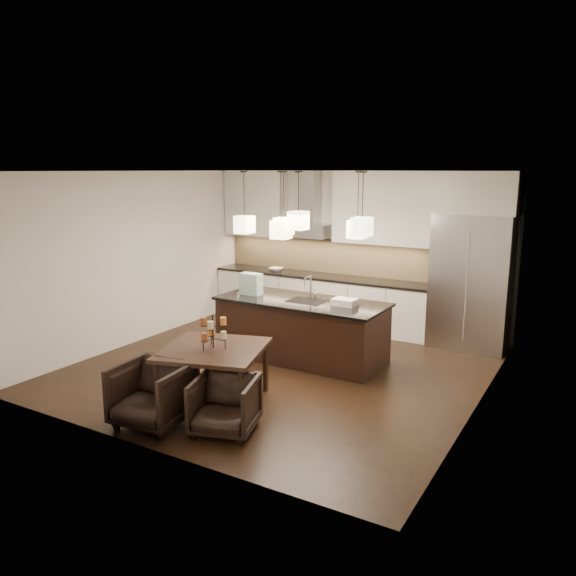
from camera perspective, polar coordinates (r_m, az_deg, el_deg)
The scene contains 37 objects.
floor at distance 8.23m, azimuth -0.71°, elevation -8.18°, with size 5.50×5.50×0.02m, color black.
ceiling at distance 7.73m, azimuth -0.76°, elevation 11.86°, with size 5.50×5.50×0.02m, color white.
wall_back at distance 10.29m, azimuth 7.22°, elevation 3.92°, with size 5.50×0.02×2.80m, color silver.
wall_front at distance 5.73m, azimuth -15.12°, elevation -2.87°, with size 5.50×0.02×2.80m, color silver.
wall_left at distance 9.56m, azimuth -15.09°, elevation 2.98°, with size 0.02×5.50×2.80m, color silver.
wall_right at distance 6.88m, azimuth 19.37°, elevation -0.67°, with size 0.02×5.50×2.80m, color silver.
refrigerator at distance 9.36m, azimuth 18.13°, elevation 0.60°, with size 1.20×0.72×2.15m, color #B7B7BA.
fridge_panel at distance 9.20m, azimuth 18.70°, elevation 9.17°, with size 1.26×0.72×0.65m, color silver.
lower_cabinets at distance 10.43m, azimuth 3.21°, elevation -1.26°, with size 4.21×0.62×0.88m, color silver.
countertop at distance 10.34m, azimuth 3.24°, elevation 1.22°, with size 4.21×0.66×0.04m, color black.
backsplash at distance 10.55m, azimuth 4.00°, elevation 3.27°, with size 4.21×0.02×0.63m, color tan.
upper_cab_left at distance 11.04m, azimuth -3.27°, elevation 8.58°, with size 1.25×0.35×1.25m, color silver.
upper_cab_right at distance 9.83m, azimuth 9.88°, elevation 8.01°, with size 1.86×0.35×1.25m, color silver.
hood_canopy at distance 10.40m, azimuth 1.94°, elevation 5.87°, with size 0.90×0.52×0.24m, color #B7B7BA.
hood_chimney at distance 10.45m, azimuth 2.25°, elevation 9.20°, with size 0.30×0.28×0.96m, color #B7B7BA.
fruit_bowl at distance 10.72m, azimuth -1.23°, elevation 1.91°, with size 0.26×0.26×0.06m, color silver.
island_body at distance 8.49m, azimuth 1.36°, elevation -4.36°, with size 2.48×0.99×0.87m, color black.
island_top at distance 8.37m, azimuth 1.37°, elevation -1.36°, with size 2.56×1.07×0.04m, color black.
faucet at distance 8.37m, azimuth 2.31°, elevation 0.08°, with size 0.10×0.24×0.38m, color silver, non-canonical shape.
tote_bag at distance 8.72m, azimuth -3.79°, elevation 0.42°, with size 0.34×0.18×0.34m, color #27654F.
food_container at distance 8.06m, azimuth 5.77°, elevation -1.44°, with size 0.34×0.24×0.10m, color silver.
dining_table at distance 7.00m, azimuth -7.51°, elevation -8.81°, with size 1.18×1.18×0.71m, color black, non-canonical shape.
candelabra at distance 6.82m, azimuth -7.64°, elevation -4.39°, with size 0.34×0.34×0.42m, color black, non-canonical shape.
candle_a at distance 6.79m, azimuth -6.58°, elevation -4.79°, with size 0.07×0.07×0.09m, color beige.
candle_b at distance 6.96m, azimuth -7.81°, elevation -4.41°, with size 0.07×0.07×0.09m, color orange.
candle_c at distance 6.76m, azimuth -8.49°, elevation -4.93°, with size 0.07×0.07×0.09m, color brown.
candle_d at distance 6.83m, azimuth -6.59°, elevation -3.36°, with size 0.07×0.07×0.09m, color orange.
candle_e at distance 6.85m, azimuth -8.57°, elevation -3.37°, with size 0.07×0.07×0.09m, color brown.
candle_f at distance 6.67m, azimuth -7.88°, elevation -3.77°, with size 0.07×0.07×0.09m, color beige.
armchair_left at distance 6.58m, azimuth -13.58°, elevation -10.42°, with size 0.76×0.79×0.72m, color black.
armchair_right at distance 6.28m, azimuth -6.44°, elevation -11.73°, with size 0.66×0.68×0.62m, color black.
pendant_a at distance 8.52m, azimuth -4.44°, elevation 6.44°, with size 0.24×0.24×0.26m, color #FBEEBF.
pendant_b at distance 8.57m, azimuth -0.45°, elevation 6.29°, with size 0.24×0.24×0.26m, color #FBEEBF.
pendant_c at distance 8.03m, azimuth 1.05°, elevation 6.87°, with size 0.24×0.24×0.26m, color #FBEEBF.
pendant_d at distance 8.14m, azimuth 7.06°, elevation 5.93°, with size 0.24×0.24×0.26m, color #FBEEBF.
pendant_e at distance 7.74m, azimuth 7.52°, elevation 6.19°, with size 0.24×0.24×0.26m, color #FBEEBF.
pendant_f at distance 8.09m, azimuth -0.71°, elevation 5.94°, with size 0.24×0.24×0.26m, color #FBEEBF.
Camera 1 is at (3.98, -6.62, 2.83)m, focal length 35.00 mm.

